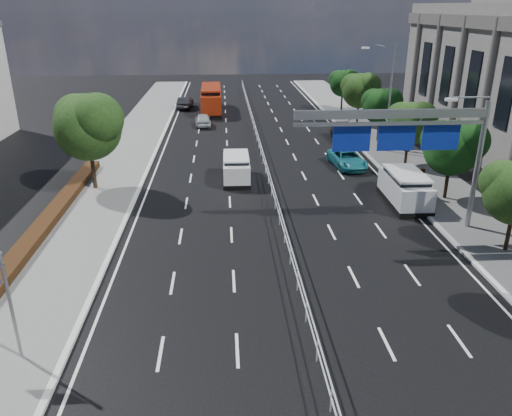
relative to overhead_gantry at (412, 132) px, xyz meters
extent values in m
plane|color=black|center=(-6.74, -10.05, -5.61)|extent=(160.00, 160.00, 0.00)
cube|color=silver|center=(-15.74, -10.05, -5.54)|extent=(0.25, 140.00, 0.15)
cube|color=silver|center=(-6.74, 12.45, -4.61)|extent=(0.05, 85.00, 0.05)
cube|color=silver|center=(-6.74, 12.45, -5.06)|extent=(0.05, 85.00, 0.05)
cylinder|color=gray|center=(-17.24, -10.05, -3.51)|extent=(0.12, 0.12, 4.20)
sphere|color=gray|center=(-17.24, -10.05, -1.36)|extent=(0.18, 0.18, 0.18)
cylinder|color=gray|center=(3.86, -0.05, -2.01)|extent=(0.28, 0.28, 7.20)
cube|color=gray|center=(-1.14, -0.05, 0.99)|extent=(10.20, 0.25, 0.45)
cube|color=gray|center=(-1.14, -0.05, 0.49)|extent=(10.20, 0.18, 0.18)
cylinder|color=gray|center=(2.86, -0.05, 1.79)|extent=(2.00, 0.10, 0.10)
cube|color=silver|center=(1.86, -0.05, 1.69)|extent=(0.60, 0.25, 0.15)
cube|color=navy|center=(1.66, 0.13, -0.31)|extent=(2.00, 0.08, 1.40)
cube|color=white|center=(1.66, 0.18, -0.31)|extent=(1.80, 0.02, 1.20)
cube|color=navy|center=(-0.74, 0.13, -0.31)|extent=(2.00, 0.08, 1.40)
cube|color=white|center=(-0.74, 0.18, -0.31)|extent=(1.80, 0.02, 1.20)
cube|color=navy|center=(-3.14, 0.13, -0.31)|extent=(2.00, 0.08, 1.40)
cube|color=white|center=(-3.14, 0.18, -0.31)|extent=(1.80, 0.02, 1.20)
cylinder|color=gray|center=(4.06, 15.95, -1.11)|extent=(0.16, 0.16, 9.00)
cylinder|color=gray|center=(2.86, 15.95, 3.19)|extent=(0.10, 2.40, 0.10)
cube|color=silver|center=(1.66, 15.95, 3.04)|extent=(0.60, 0.25, 0.15)
cube|color=#4C4947|center=(10.16, 11.95, 4.99)|extent=(0.40, 36.00, 1.00)
cylinder|color=black|center=(-18.74, 7.95, -3.86)|extent=(0.28, 0.28, 3.50)
sphere|color=black|center=(-18.74, 7.95, -1.27)|extent=(4.40, 4.40, 4.40)
sphere|color=black|center=(-17.86, 7.29, -0.57)|extent=(3.30, 3.30, 3.30)
sphere|color=black|center=(-19.51, 8.61, -0.71)|extent=(3.08, 3.08, 3.08)
cylinder|color=black|center=(4.46, -3.05, -4.31)|extent=(0.21, 0.21, 2.60)
sphere|color=black|center=(3.90, -2.57, -1.97)|extent=(2.24, 2.24, 2.24)
cylinder|color=black|center=(4.46, 4.45, -4.21)|extent=(0.22, 0.22, 2.80)
sphere|color=black|center=(4.46, 4.45, -2.13)|extent=(3.50, 3.50, 3.50)
sphere|color=black|center=(5.16, 3.92, -1.57)|extent=(2.62, 2.62, 2.62)
sphere|color=black|center=(3.85, 4.97, -1.69)|extent=(2.45, 2.45, 2.45)
cylinder|color=black|center=(4.46, 11.95, -4.26)|extent=(0.22, 0.22, 2.70)
sphere|color=black|center=(4.46, 11.95, -2.26)|extent=(3.30, 3.30, 3.30)
sphere|color=black|center=(5.12, 11.45, -1.72)|extent=(2.48, 2.48, 2.47)
sphere|color=black|center=(3.88, 12.44, -1.83)|extent=(2.31, 2.31, 2.31)
cylinder|color=black|center=(4.46, 19.45, -4.28)|extent=(0.21, 0.21, 2.65)
sphere|color=black|center=(4.46, 19.45, -2.32)|extent=(3.20, 3.20, 3.20)
sphere|color=black|center=(5.10, 18.97, -1.79)|extent=(2.40, 2.40, 2.40)
sphere|color=black|center=(3.90, 19.93, -1.90)|extent=(2.24, 2.24, 2.24)
cylinder|color=black|center=(4.46, 26.95, -4.18)|extent=(0.23, 0.23, 2.85)
sphere|color=black|center=(4.46, 26.95, -2.07)|extent=(3.60, 3.60, 3.60)
sphere|color=black|center=(5.18, 26.41, -1.50)|extent=(2.70, 2.70, 2.70)
sphere|color=black|center=(3.83, 27.49, -1.62)|extent=(2.52, 2.52, 2.52)
cylinder|color=black|center=(4.46, 34.45, -4.31)|extent=(0.21, 0.21, 2.60)
sphere|color=black|center=(4.46, 34.45, -2.38)|extent=(3.10, 3.10, 3.10)
sphere|color=black|center=(5.08, 33.98, -1.86)|extent=(2.32, 2.33, 2.32)
sphere|color=black|center=(3.92, 34.91, -1.97)|extent=(2.17, 2.17, 2.17)
cube|color=black|center=(-8.98, 9.29, -5.45)|extent=(1.91, 4.38, 0.31)
cube|color=white|center=(-8.98, 9.29, -4.70)|extent=(1.88, 4.29, 1.29)
cube|color=black|center=(-8.98, 9.29, -4.05)|extent=(1.72, 3.09, 0.57)
cube|color=white|center=(-8.98, 9.29, -3.77)|extent=(1.80, 3.35, 0.11)
cylinder|color=black|center=(-9.77, 7.88, -5.29)|extent=(0.28, 0.64, 0.64)
cylinder|color=black|center=(-8.22, 7.87, -5.29)|extent=(0.28, 0.64, 0.64)
cylinder|color=black|center=(-9.75, 10.71, -5.29)|extent=(0.28, 0.64, 0.64)
cylinder|color=black|center=(-8.20, 10.70, -5.29)|extent=(0.28, 0.64, 0.64)
cube|color=black|center=(-11.19, 35.22, -5.46)|extent=(2.45, 9.90, 0.29)
cube|color=maroon|center=(-11.19, 35.22, -4.19)|extent=(2.41, 9.70, 2.01)
cube|color=black|center=(-11.19, 35.22, -3.19)|extent=(2.19, 6.99, 0.88)
cube|color=maroon|center=(-11.19, 35.22, -2.75)|extent=(2.29, 7.57, 0.18)
cylinder|color=black|center=(-12.12, 32.02, -5.30)|extent=(0.26, 0.61, 0.61)
cylinder|color=black|center=(-10.19, 32.04, -5.30)|extent=(0.26, 0.61, 0.61)
cylinder|color=black|center=(-12.19, 38.40, -5.30)|extent=(0.26, 0.61, 0.61)
cylinder|color=black|center=(-10.25, 38.42, -5.30)|extent=(0.26, 0.61, 0.61)
imported|color=#ABADB2|center=(-11.97, 27.32, -4.94)|extent=(1.86, 4.00, 1.32)
imported|color=black|center=(-14.46, 37.23, -4.91)|extent=(1.89, 4.36, 1.40)
cube|color=black|center=(1.56, 3.95, -5.43)|extent=(2.22, 5.07, 0.34)
cube|color=silver|center=(1.56, 3.95, -4.60)|extent=(2.18, 4.97, 1.42)
cube|color=black|center=(1.56, 3.95, -3.89)|extent=(1.99, 3.59, 0.63)
cube|color=silver|center=(1.56, 3.95, -3.58)|extent=(2.07, 3.88, 0.13)
cylinder|color=black|center=(0.65, 2.33, -5.25)|extent=(0.31, 0.71, 0.71)
cylinder|color=black|center=(2.41, 2.30, -5.25)|extent=(0.31, 0.71, 0.71)
cylinder|color=black|center=(0.71, 5.59, -5.25)|extent=(0.31, 0.71, 0.71)
cylinder|color=black|center=(2.47, 5.56, -5.25)|extent=(0.31, 0.71, 0.71)
imported|color=#1C707E|center=(-0.22, 11.95, -4.96)|extent=(2.63, 4.88, 1.30)
imported|color=black|center=(1.45, 19.95, -4.92)|extent=(2.00, 4.77, 1.38)
imported|color=gray|center=(2.86, 4.80, -4.50)|extent=(0.83, 0.72, 1.93)
imported|color=gray|center=(5.82, 15.78, -4.69)|extent=(0.93, 0.84, 1.55)
camera|label=1|loc=(-9.85, -25.08, 6.13)|focal=35.00mm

